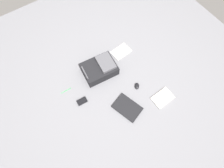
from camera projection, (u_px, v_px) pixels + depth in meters
The scene contains 8 objects.
ground_plane at pixel (114, 87), 2.33m from camera, with size 4.04×4.04×0.00m, color slate.
backpack at pixel (100, 68), 2.35m from camera, with size 0.37×0.47×0.19m.
laptop at pixel (127, 108), 2.20m from camera, with size 0.39×0.32×0.03m.
book_blue at pixel (121, 52), 2.55m from camera, with size 0.20×0.28×0.02m.
book_red at pixel (163, 98), 2.26m from camera, with size 0.19×0.27×0.02m.
computer_mouse at pixel (137, 86), 2.32m from camera, with size 0.06×0.09×0.04m, color black.
power_brick at pixel (82, 101), 2.24m from camera, with size 0.07×0.13×0.03m, color black.
pen_black at pixel (66, 91), 2.31m from camera, with size 0.01×0.01×0.15m, color #198C33.
Camera 1 is at (-0.73, 0.52, 2.15)m, focal length 28.37 mm.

